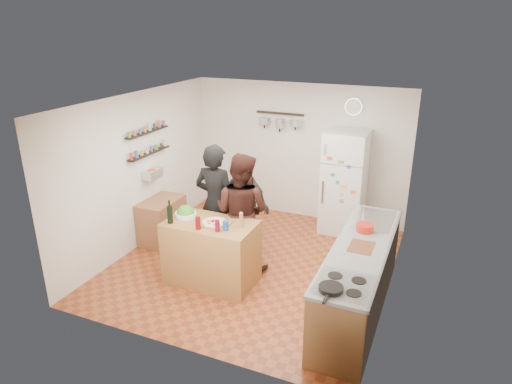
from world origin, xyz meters
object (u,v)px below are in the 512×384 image
at_px(counter_run, 359,279).
at_px(side_table, 162,220).
at_px(wine_bottle, 170,215).
at_px(pepper_mill, 241,221).
at_px(fridge, 344,182).
at_px(wall_clock, 354,107).
at_px(salad_bowl, 186,214).
at_px(red_bowl, 365,228).
at_px(person_back, 246,204).
at_px(salt_canister, 226,225).
at_px(person_left, 216,204).
at_px(person_center, 241,212).
at_px(prep_island, 211,252).
at_px(skillet, 331,288).

relative_size(counter_run, side_table, 3.29).
distance_m(wine_bottle, pepper_mill, 0.99).
height_order(fridge, wall_clock, wall_clock).
height_order(salad_bowl, red_bowl, red_bowl).
xyz_separation_m(person_back, fridge, (1.25, 1.36, 0.10)).
bearing_deg(salt_canister, counter_run, 7.61).
xyz_separation_m(red_bowl, side_table, (-3.39, 0.25, -0.60)).
distance_m(pepper_mill, wall_clock, 3.05).
bearing_deg(wall_clock, person_left, -125.80).
bearing_deg(person_center, salad_bowl, 43.98).
height_order(pepper_mill, counter_run, pepper_mill).
height_order(prep_island, person_center, person_center).
xyz_separation_m(pepper_mill, counter_run, (1.61, 0.06, -0.55)).
height_order(person_center, side_table, person_center).
height_order(person_left, person_center, person_left).
distance_m(person_back, side_table, 1.53).
distance_m(counter_run, side_table, 3.51).
xyz_separation_m(salad_bowl, person_center, (0.64, 0.50, -0.05)).
xyz_separation_m(wine_bottle, red_bowl, (2.51, 0.77, -0.06)).
distance_m(prep_island, wall_clock, 3.48).
height_order(person_left, fridge, person_left).
xyz_separation_m(wine_bottle, person_left, (0.27, 0.83, -0.10)).
bearing_deg(person_center, red_bowl, -173.98).
distance_m(pepper_mill, person_left, 0.88).
relative_size(wall_clock, side_table, 0.37).
bearing_deg(skillet, prep_island, 152.92).
distance_m(wine_bottle, person_back, 1.41).
distance_m(wine_bottle, skillet, 2.58).
bearing_deg(fridge, person_left, -130.46).
distance_m(salad_bowl, skillet, 2.60).
xyz_separation_m(person_left, side_table, (-1.15, 0.19, -0.56)).
distance_m(person_left, counter_run, 2.39).
bearing_deg(prep_island, skillet, -27.08).
height_order(prep_island, side_table, prep_island).
xyz_separation_m(person_left, person_back, (0.29, 0.45, -0.13)).
xyz_separation_m(skillet, red_bowl, (0.05, 1.55, 0.02)).
xyz_separation_m(wine_bottle, counter_run, (2.56, 0.33, -0.58)).
relative_size(prep_island, fridge, 0.69).
height_order(wine_bottle, pepper_mill, wine_bottle).
distance_m(person_center, skillet, 2.33).
relative_size(pepper_mill, person_left, 0.09).
relative_size(prep_island, salt_canister, 9.65).
bearing_deg(red_bowl, counter_run, -83.49).
height_order(person_center, counter_run, person_center).
relative_size(wine_bottle, person_back, 0.15).
height_order(person_back, counter_run, person_back).
bearing_deg(person_back, person_center, 126.68).
xyz_separation_m(fridge, side_table, (-2.69, -1.61, -0.54)).
bearing_deg(counter_run, pepper_mill, -177.69).
height_order(salad_bowl, wall_clock, wall_clock).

